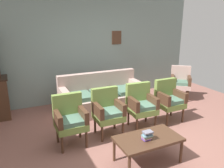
% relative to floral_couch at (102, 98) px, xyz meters
% --- Properties ---
extents(ground_plane, '(7.68, 7.68, 0.00)m').
position_rel_floral_couch_xyz_m(ground_plane, '(-0.05, -1.65, -0.33)').
color(ground_plane, '#84564C').
extents(wall_back_with_decor, '(6.40, 0.09, 2.70)m').
position_rel_floral_couch_xyz_m(wall_back_with_decor, '(-0.05, 0.98, 1.03)').
color(wall_back_with_decor, gray).
rests_on(wall_back_with_decor, ground).
extents(floral_couch, '(1.99, 0.82, 0.90)m').
position_rel_floral_couch_xyz_m(floral_couch, '(0.00, 0.00, 0.00)').
color(floral_couch, tan).
rests_on(floral_couch, ground).
extents(armchair_near_couch_end, '(0.52, 0.49, 0.90)m').
position_rel_floral_couch_xyz_m(armchair_near_couch_end, '(-1.08, -1.15, 0.17)').
color(armchair_near_couch_end, olive).
rests_on(armchair_near_couch_end, ground).
extents(armchair_by_doorway, '(0.53, 0.50, 0.90)m').
position_rel_floral_couch_xyz_m(armchair_by_doorway, '(-0.34, -1.10, 0.17)').
color(armchair_by_doorway, olive).
rests_on(armchair_by_doorway, ground).
extents(armchair_near_cabinet, '(0.55, 0.52, 0.90)m').
position_rel_floral_couch_xyz_m(armchair_near_cabinet, '(0.41, -1.10, 0.17)').
color(armchair_near_cabinet, olive).
rests_on(armchair_near_cabinet, ground).
extents(armchair_row_middle, '(0.52, 0.49, 0.90)m').
position_rel_floral_couch_xyz_m(armchair_row_middle, '(1.12, -1.09, 0.17)').
color(armchair_row_middle, olive).
rests_on(armchair_row_middle, ground).
extents(wingback_chair_by_fireplace, '(0.71, 0.71, 0.90)m').
position_rel_floral_couch_xyz_m(wingback_chair_by_fireplace, '(2.30, -0.12, 0.17)').
color(wingback_chair_by_fireplace, tan).
rests_on(wingback_chair_by_fireplace, ground).
extents(coffee_table, '(1.00, 0.56, 0.42)m').
position_rel_floral_couch_xyz_m(coffee_table, '(-0.14, -2.18, 0.05)').
color(coffee_table, '#472D1E').
rests_on(coffee_table, ground).
extents(book_stack_on_table, '(0.16, 0.12, 0.14)m').
position_rel_floral_couch_xyz_m(book_stack_on_table, '(-0.20, -2.22, 0.17)').
color(book_stack_on_table, '#6443A4').
rests_on(book_stack_on_table, coffee_table).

